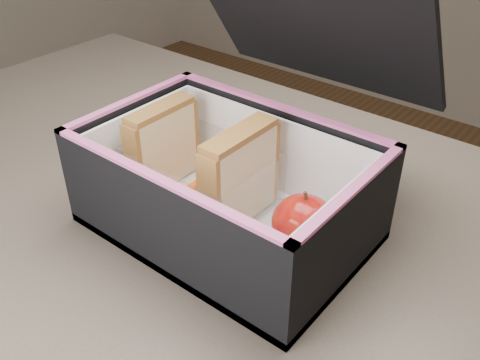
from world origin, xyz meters
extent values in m
cube|color=brown|center=(0.00, 0.00, 0.73)|extent=(1.20, 0.80, 0.03)
cube|color=#382D26|center=(-0.55, 0.35, 0.36)|extent=(0.05, 0.05, 0.72)
cube|color=black|center=(0.03, 0.19, 0.94)|extent=(0.29, 0.11, 0.16)
cube|color=beige|center=(-0.08, 0.04, 0.81)|extent=(0.01, 0.09, 0.09)
cube|color=#DB6767|center=(-0.07, 0.04, 0.81)|extent=(0.01, 0.08, 0.09)
cube|color=beige|center=(-0.07, 0.04, 0.81)|extent=(0.01, 0.09, 0.09)
cube|color=brown|center=(-0.07, 0.04, 0.86)|extent=(0.03, 0.09, 0.01)
cube|color=beige|center=(0.03, 0.04, 0.82)|extent=(0.01, 0.10, 0.10)
cube|color=#DB6767|center=(0.04, 0.04, 0.81)|extent=(0.01, 0.09, 0.09)
cube|color=beige|center=(0.05, 0.04, 0.82)|extent=(0.01, 0.10, 0.10)
cube|color=brown|center=(0.04, 0.04, 0.87)|extent=(0.03, 0.10, 0.01)
cylinder|color=#D83E09|center=(-0.02, 0.02, 0.77)|extent=(0.03, 0.10, 0.01)
cylinder|color=#D83E09|center=(0.00, 0.05, 0.78)|extent=(0.01, 0.10, 0.01)
cylinder|color=#D83E09|center=(0.00, 0.07, 0.80)|extent=(0.02, 0.10, 0.01)
cylinder|color=#D83E09|center=(-0.03, 0.07, 0.77)|extent=(0.03, 0.10, 0.01)
cylinder|color=#D83E09|center=(-0.01, 0.03, 0.78)|extent=(0.03, 0.10, 0.01)
cylinder|color=#D83E09|center=(-0.01, 0.04, 0.80)|extent=(0.01, 0.10, 0.01)
cube|color=white|center=(0.12, 0.05, 0.77)|extent=(0.10, 0.10, 0.01)
ellipsoid|color=maroon|center=(0.13, 0.04, 0.80)|extent=(0.08, 0.08, 0.06)
cylinder|color=#452D18|center=(0.13, 0.04, 0.83)|extent=(0.00, 0.01, 0.01)
camera|label=1|loc=(0.34, -0.32, 1.13)|focal=40.00mm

